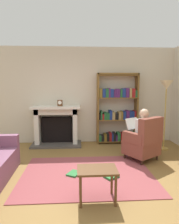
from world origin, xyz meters
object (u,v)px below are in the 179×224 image
seated_reader (140,132)px  bookshelf (117,110)px  armchair_reading (144,141)px  fireplace (57,124)px  side_table (97,174)px  mantel_clock (60,103)px  floor_lamp (166,91)px

seated_reader → bookshelf: bearing=-111.8°
bookshelf → armchair_reading: size_ratio=2.03×
fireplace → armchair_reading: (2.02, -1.35, -0.15)m
side_table → armchair_reading: bearing=51.9°
mantel_clock → armchair_reading: size_ratio=0.17×
mantel_clock → seated_reader: size_ratio=0.15×
armchair_reading → floor_lamp: bearing=-169.5°
mantel_clock → floor_lamp: (2.68, -0.52, 0.33)m
armchair_reading → floor_lamp: (0.78, 0.73, 1.07)m
fireplace → side_table: fireplace is taller
fireplace → floor_lamp: (2.80, -0.62, 0.92)m
mantel_clock → armchair_reading: 2.40m
side_table → floor_lamp: 3.16m
bookshelf → side_table: bearing=-106.7°
seated_reader → floor_lamp: (0.84, 0.63, 0.88)m
bookshelf → seated_reader: size_ratio=1.73×
seated_reader → side_table: size_ratio=2.04×
fireplace → floor_lamp: 3.01m
bookshelf → side_table: size_ratio=3.52×
mantel_clock → floor_lamp: size_ratio=0.09×
bookshelf → floor_lamp: size_ratio=1.12×
fireplace → armchair_reading: 2.43m
fireplace → floor_lamp: bearing=-12.5°
side_table → floor_lamp: (1.96, 2.23, 1.09)m
armchair_reading → seated_reader: seated_reader is taller
armchair_reading → seated_reader: bearing=-90.0°
armchair_reading → floor_lamp: floor_lamp is taller
bookshelf → seated_reader: (0.25, -1.29, -0.33)m
mantel_clock → side_table: mantel_clock is taller
fireplace → side_table: size_ratio=2.40×
fireplace → bookshelf: (1.71, 0.04, 0.38)m
fireplace → armchair_reading: bearing=-33.8°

